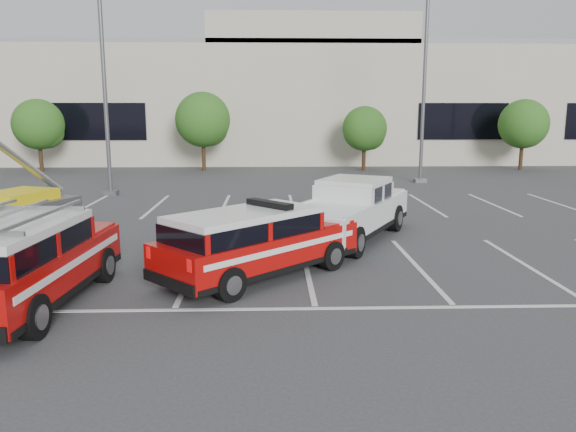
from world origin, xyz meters
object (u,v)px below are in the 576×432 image
at_px(tree_left, 40,126).
at_px(light_pole_left, 104,76).
at_px(utility_rig, 15,215).
at_px(ladder_suv, 24,269).
at_px(light_pole_mid, 424,81).
at_px(convention_building, 283,97).
at_px(tree_mid_right, 366,130).
at_px(tree_right, 524,126).
at_px(fire_chief_suv, 257,247).
at_px(tree_mid_left, 204,122).
at_px(white_pickup, 348,216).

height_order(tree_left, light_pole_left, light_pole_left).
bearing_deg(utility_rig, ladder_suv, -43.78).
distance_m(light_pole_left, ladder_suv, 15.46).
xyz_separation_m(tree_left, ladder_suv, (9.36, -24.66, -2.00)).
xyz_separation_m(light_pole_left, utility_rig, (-0.68, -7.97, -4.59)).
bearing_deg(light_pole_mid, convention_building, 113.26).
bearing_deg(tree_mid_right, light_pole_mid, -72.48).
height_order(tree_left, utility_rig, tree_left).
height_order(tree_right, fire_chief_suv, tree_right).
height_order(tree_mid_left, tree_mid_right, tree_mid_left).
xyz_separation_m(tree_right, white_pickup, (-13.67, -19.07, -2.07)).
xyz_separation_m(light_pole_left, ladder_suv, (2.45, -14.61, -4.41)).
distance_m(tree_right, utility_rig, 29.90).
height_order(tree_left, white_pickup, tree_left).
bearing_deg(fire_chief_suv, tree_mid_right, 120.94).
distance_m(tree_left, tree_mid_left, 10.00).
distance_m(tree_left, ladder_suv, 26.45).
bearing_deg(ladder_suv, tree_left, 115.22).
xyz_separation_m(tree_right, utility_rig, (-23.77, -18.01, -2.18)).
height_order(tree_left, fire_chief_suv, tree_left).
relative_size(light_pole_mid, ladder_suv, 2.03).
distance_m(tree_mid_right, ladder_suv, 26.91).
bearing_deg(tree_right, ladder_suv, -129.93).
distance_m(convention_building, tree_mid_right, 11.20).
distance_m(light_pole_left, light_pole_mid, 15.52).
xyz_separation_m(light_pole_mid, utility_rig, (-15.68, -11.97, -4.59)).
relative_size(tree_mid_left, ladder_suv, 0.96).
xyz_separation_m(tree_right, fire_chief_suv, (-16.26, -22.80, -2.07)).
bearing_deg(tree_mid_left, tree_left, -180.00).
bearing_deg(tree_left, fire_chief_suv, -58.93).
xyz_separation_m(tree_mid_left, white_pickup, (6.33, -19.07, -2.34)).
relative_size(light_pole_left, light_pole_mid, 1.00).
height_order(convention_building, light_pole_mid, convention_building).
height_order(tree_mid_left, utility_rig, tree_mid_left).
relative_size(tree_right, light_pole_left, 0.43).
relative_size(white_pickup, utility_rig, 1.53).
relative_size(convention_building, fire_chief_suv, 12.65).
bearing_deg(tree_right, fire_chief_suv, -125.50).
xyz_separation_m(tree_left, tree_mid_right, (20.00, -0.00, -0.27)).
height_order(light_pole_mid, white_pickup, light_pole_mid).
xyz_separation_m(tree_left, tree_mid_left, (10.00, 0.00, 0.27)).
distance_m(tree_left, tree_mid_right, 20.00).
bearing_deg(light_pole_mid, fire_chief_suv, -116.00).
height_order(tree_right, ladder_suv, tree_right).
relative_size(light_pole_left, utility_rig, 2.62).
bearing_deg(white_pickup, light_pole_left, 164.69).
height_order(tree_mid_left, ladder_suv, tree_mid_left).
bearing_deg(light_pole_mid, utility_rig, -142.64).
distance_m(fire_chief_suv, utility_rig, 8.90).
distance_m(tree_right, white_pickup, 23.56).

